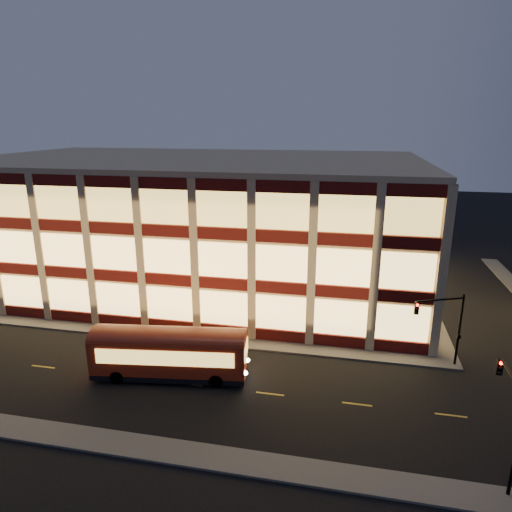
# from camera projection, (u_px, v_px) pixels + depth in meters

# --- Properties ---
(ground) EXTENTS (200.00, 200.00, 0.00)m
(ground) POSITION_uv_depth(u_px,v_px,m) (169.00, 342.00, 39.65)
(ground) COLOR black
(ground) RESTS_ON ground
(sidewalk_office_south) EXTENTS (54.00, 2.00, 0.15)m
(sidewalk_office_south) POSITION_uv_depth(u_px,v_px,m) (142.00, 333.00, 41.16)
(sidewalk_office_south) COLOR #514F4C
(sidewalk_office_south) RESTS_ON ground
(sidewalk_office_east) EXTENTS (2.00, 30.00, 0.15)m
(sidewalk_office_east) POSITION_uv_depth(u_px,v_px,m) (420.00, 292.00, 51.07)
(sidewalk_office_east) COLOR #514F4C
(sidewalk_office_east) RESTS_ON ground
(sidewalk_near) EXTENTS (100.00, 2.00, 0.15)m
(sidewalk_near) POSITION_uv_depth(u_px,v_px,m) (86.00, 439.00, 27.43)
(sidewalk_near) COLOR #514F4C
(sidewalk_near) RESTS_ON ground
(office_building) EXTENTS (50.45, 30.45, 14.50)m
(office_building) POSITION_uv_depth(u_px,v_px,m) (197.00, 219.00, 54.04)
(office_building) COLOR tan
(office_building) RESTS_ON ground
(traffic_signal_far) EXTENTS (3.79, 1.87, 6.00)m
(traffic_signal_far) POSITION_uv_depth(u_px,v_px,m) (444.00, 319.00, 34.34)
(traffic_signal_far) COLOR black
(traffic_signal_far) RESTS_ON ground
(traffic_signal_near) EXTENTS (0.32, 4.45, 6.00)m
(traffic_signal_near) POSITION_uv_depth(u_px,v_px,m) (511.00, 410.00, 23.51)
(traffic_signal_near) COLOR black
(traffic_signal_near) RESTS_ON ground
(trolley_bus) EXTENTS (11.66, 4.36, 3.85)m
(trolley_bus) POSITION_uv_depth(u_px,v_px,m) (169.00, 350.00, 33.73)
(trolley_bus) COLOR maroon
(trolley_bus) RESTS_ON ground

